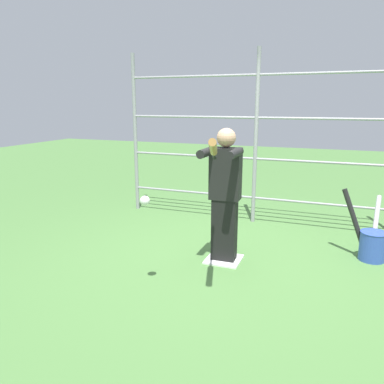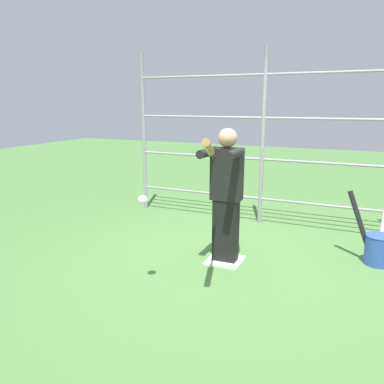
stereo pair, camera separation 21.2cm
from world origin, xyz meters
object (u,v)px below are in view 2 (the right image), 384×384
object	(u,v)px
bat_bucket	(379,245)
batter	(226,192)
baseball_bat_swinging	(209,149)
softball_in_flight	(143,200)

from	to	relation	value
bat_bucket	batter	bearing A→B (deg)	22.56
baseball_bat_swinging	bat_bucket	world-z (taller)	baseball_bat_swinging
batter	baseball_bat_swinging	world-z (taller)	baseball_bat_swinging
batter	baseball_bat_swinging	size ratio (longest dim) A/B	1.85
batter	softball_in_flight	world-z (taller)	batter
batter	softball_in_flight	xyz separation A→B (m)	(0.51, 0.94, 0.08)
batter	bat_bucket	bearing A→B (deg)	-157.44
baseball_bat_swinging	bat_bucket	size ratio (longest dim) A/B	0.98
softball_in_flight	bat_bucket	xyz separation A→B (m)	(-2.15, -1.62, -0.69)
bat_bucket	baseball_bat_swinging	bearing A→B (deg)	46.47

